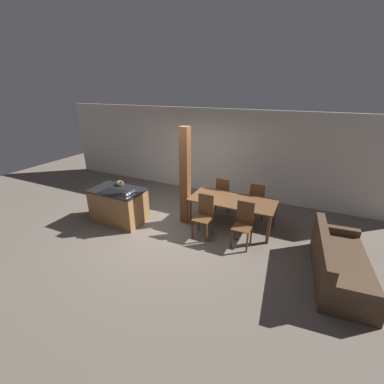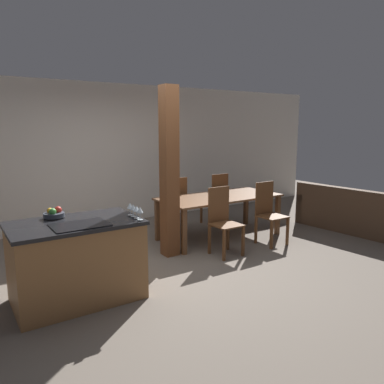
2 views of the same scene
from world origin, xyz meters
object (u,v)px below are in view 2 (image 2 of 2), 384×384
(kitchen_island, at_px, (77,261))
(dining_table, at_px, (219,201))
(wine_glass_middle, at_px, (137,209))
(couch, at_px, (355,216))
(dining_chair_near_right, at_px, (269,212))
(timber_post, at_px, (169,173))
(dining_chair_near_left, at_px, (223,220))
(dining_chair_far_right, at_px, (216,198))
(dining_chair_far_left, at_px, (175,204))
(wine_glass_far, at_px, (133,207))
(wine_glass_near, at_px, (140,210))
(wine_glass_end, at_px, (130,206))
(fruit_bowl, at_px, (54,214))

(kitchen_island, distance_m, dining_table, 2.93)
(wine_glass_middle, relative_size, couch, 0.07)
(dining_chair_near_right, bearing_deg, timber_post, 166.29)
(dining_chair_near_left, distance_m, dining_chair_near_right, 0.94)
(dining_chair_near_left, distance_m, dining_chair_far_right, 1.69)
(dining_chair_near_left, bearing_deg, dining_chair_far_left, 90.00)
(kitchen_island, xyz_separation_m, dining_table, (2.74, 1.01, 0.20))
(wine_glass_far, bearing_deg, timber_post, 42.13)
(dining_chair_near_right, height_order, timber_post, timber_post)
(couch, bearing_deg, dining_chair_near_right, 75.13)
(wine_glass_far, relative_size, dining_table, 0.07)
(kitchen_island, xyz_separation_m, dining_chair_near_right, (3.21, 0.31, 0.07))
(dining_chair_far_right, height_order, couch, dining_chair_far_right)
(wine_glass_near, xyz_separation_m, wine_glass_middle, (0.00, 0.09, 0.00))
(dining_chair_far_left, distance_m, timber_post, 1.41)
(wine_glass_end, bearing_deg, fruit_bowl, 153.41)
(wine_glass_far, height_order, dining_chair_near_left, wine_glass_far)
(fruit_bowl, height_order, wine_glass_middle, wine_glass_middle)
(wine_glass_far, relative_size, dining_chair_near_right, 0.14)
(fruit_bowl, distance_m, wine_glass_middle, 0.93)
(dining_chair_near_left, bearing_deg, timber_post, 149.92)
(wine_glass_middle, xyz_separation_m, couch, (4.49, 0.25, -0.73))
(couch, bearing_deg, wine_glass_end, 85.83)
(dining_chair_near_right, xyz_separation_m, couch, (1.89, -0.32, -0.25))
(dining_chair_near_left, bearing_deg, dining_chair_near_right, 0.00)
(dining_chair_far_right, distance_m, timber_post, 2.04)
(wine_glass_end, xyz_separation_m, dining_chair_near_right, (2.60, 0.40, -0.48))
(dining_chair_near_right, bearing_deg, kitchen_island, -174.45)
(wine_glass_end, bearing_deg, dining_chair_far_right, 34.81)
(dining_chair_near_right, bearing_deg, wine_glass_middle, -167.51)
(wine_glass_end, bearing_deg, dining_chair_near_right, 8.80)
(wine_glass_middle, distance_m, dining_chair_near_right, 2.71)
(kitchen_island, height_order, dining_table, kitchen_island)
(fruit_bowl, xyz_separation_m, wine_glass_near, (0.75, -0.63, 0.06))
(fruit_bowl, relative_size, wine_glass_near, 1.59)
(dining_chair_far_left, bearing_deg, dining_chair_far_right, -180.00)
(dining_chair_near_right, bearing_deg, couch, -9.65)
(wine_glass_near, relative_size, wine_glass_end, 1.00)
(wine_glass_near, height_order, dining_table, wine_glass_near)
(kitchen_island, relative_size, wine_glass_far, 9.55)
(dining_chair_near_left, height_order, dining_chair_far_right, same)
(fruit_bowl, relative_size, wine_glass_middle, 1.59)
(kitchen_island, xyz_separation_m, fruit_bowl, (-0.14, 0.28, 0.49))
(wine_glass_middle, relative_size, timber_post, 0.06)
(wine_glass_near, height_order, dining_chair_far_right, wine_glass_near)
(wine_glass_middle, bearing_deg, timber_post, 44.80)
(wine_glass_near, xyz_separation_m, dining_chair_near_left, (1.66, 0.66, -0.48))
(wine_glass_near, height_order, couch, wine_glass_near)
(kitchen_island, height_order, fruit_bowl, fruit_bowl)
(dining_table, height_order, dining_chair_far_right, dining_chair_far_right)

